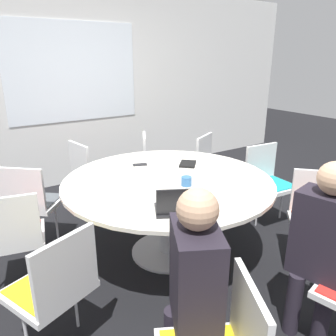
% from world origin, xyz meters
% --- Properties ---
extents(ground_plane, '(16.00, 16.00, 0.00)m').
position_xyz_m(ground_plane, '(0.00, 0.00, 0.00)').
color(ground_plane, black).
extents(wall_back, '(8.00, 0.07, 2.70)m').
position_xyz_m(wall_back, '(0.00, 2.33, 1.35)').
color(wall_back, silver).
rests_on(wall_back, ground_plane).
extents(conference_table, '(1.83, 1.83, 0.74)m').
position_xyz_m(conference_table, '(0.00, 0.00, 0.63)').
color(conference_table, '#B7B7BC').
rests_on(conference_table, ground_plane).
extents(chair_2, '(0.61, 0.61, 0.85)m').
position_xyz_m(chair_2, '(0.94, -0.87, 0.50)').
color(chair_2, silver).
rests_on(chair_2, ground_plane).
extents(chair_3, '(0.48, 0.46, 0.85)m').
position_xyz_m(chair_3, '(1.27, -0.05, 0.50)').
color(chair_3, silver).
rests_on(chair_3, ground_plane).
extents(chair_4, '(0.58, 0.58, 0.85)m').
position_xyz_m(chair_4, '(1.10, 0.65, 0.50)').
color(chair_4, silver).
rests_on(chair_4, ground_plane).
extents(chair_5, '(0.58, 0.59, 0.85)m').
position_xyz_m(chair_5, '(0.56, 1.15, 0.50)').
color(chair_5, silver).
rests_on(chair_5, ground_plane).
extents(chair_6, '(0.48, 0.50, 0.85)m').
position_xyz_m(chair_6, '(-0.25, 1.25, 0.50)').
color(chair_6, silver).
rests_on(chair_6, ground_plane).
extents(chair_7, '(0.61, 0.61, 0.85)m').
position_xyz_m(chair_7, '(-1.00, 0.79, 0.50)').
color(chair_7, silver).
rests_on(chair_7, ground_plane).
extents(chair_8, '(0.52, 0.51, 0.85)m').
position_xyz_m(chair_8, '(-1.26, 0.22, 0.50)').
color(chair_8, silver).
rests_on(chair_8, ground_plane).
extents(chair_9, '(0.57, 0.55, 0.85)m').
position_xyz_m(chair_9, '(-1.16, -0.54, 0.50)').
color(chair_9, silver).
rests_on(chair_9, ground_plane).
extents(person_0, '(0.36, 0.42, 1.20)m').
position_xyz_m(person_0, '(-0.63, -1.17, 0.70)').
color(person_0, '#231E28').
rests_on(person_0, ground_plane).
extents(person_1, '(0.31, 0.40, 1.20)m').
position_xyz_m(person_1, '(0.27, -1.31, 0.70)').
color(person_1, '#231E28').
rests_on(person_1, ground_plane).
extents(laptop, '(0.39, 0.36, 0.21)m').
position_xyz_m(laptop, '(-0.31, -0.59, 0.79)').
color(laptop, '#232326').
rests_on(laptop, conference_table).
extents(spiral_notebook, '(0.25, 0.26, 0.02)m').
position_xyz_m(spiral_notebook, '(0.38, 0.21, 0.75)').
color(spiral_notebook, black).
rests_on(spiral_notebook, conference_table).
extents(coffee_cup, '(0.09, 0.09, 0.08)m').
position_xyz_m(coffee_cup, '(0.04, -0.21, 0.78)').
color(coffee_cup, '#33669E').
rests_on(coffee_cup, conference_table).
extents(cell_phone, '(0.16, 0.12, 0.01)m').
position_xyz_m(cell_phone, '(-0.02, 0.47, 0.75)').
color(cell_phone, black).
rests_on(cell_phone, conference_table).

